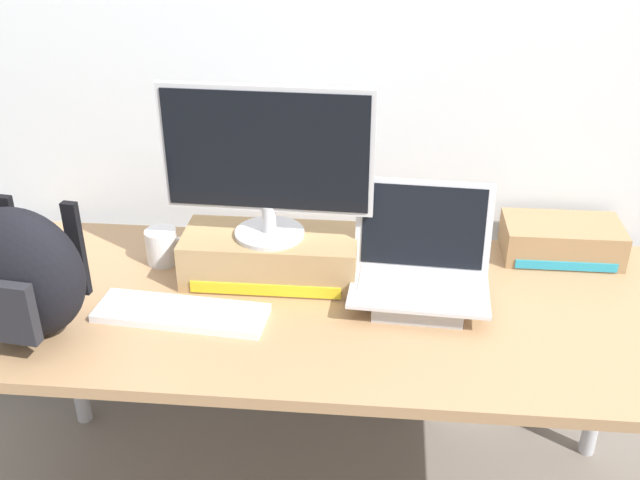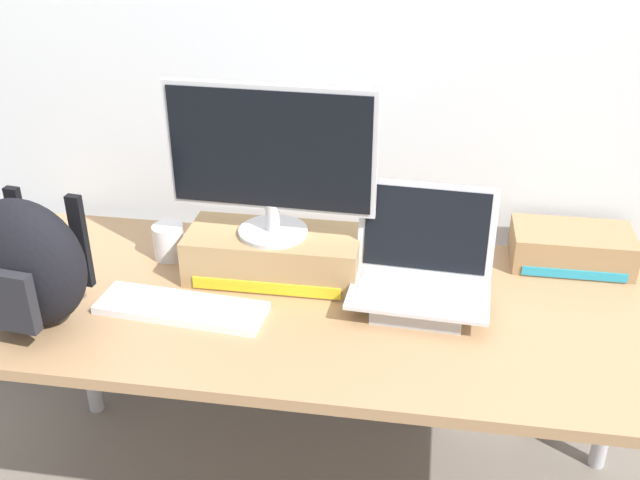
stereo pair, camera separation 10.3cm
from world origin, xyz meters
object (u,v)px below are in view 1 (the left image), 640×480
(desktop_monitor, at_px, (267,160))
(external_keyboard, at_px, (181,313))
(open_laptop, at_px, (419,280))
(toner_box_yellow, at_px, (270,256))
(coffee_mug, at_px, (163,246))
(messenger_backpack, at_px, (21,274))
(toner_box_cyan, at_px, (561,240))
(cell_phone, at_px, (38,276))

(desktop_monitor, xyz_separation_m, external_keyboard, (-0.19, -0.21, -0.33))
(open_laptop, bearing_deg, desktop_monitor, 172.16)
(toner_box_yellow, distance_m, coffee_mug, 0.31)
(toner_box_yellow, xyz_separation_m, messenger_backpack, (-0.52, -0.31, 0.10))
(toner_box_yellow, bearing_deg, toner_box_cyan, 13.60)
(desktop_monitor, relative_size, open_laptop, 1.49)
(desktop_monitor, bearing_deg, toner_box_cyan, 15.58)
(coffee_mug, bearing_deg, open_laptop, -10.56)
(open_laptop, xyz_separation_m, coffee_mug, (-0.70, 0.13, -0.01))
(external_keyboard, bearing_deg, desktop_monitor, 51.98)
(external_keyboard, relative_size, messenger_backpack, 1.33)
(toner_box_yellow, bearing_deg, external_keyboard, -132.70)
(toner_box_yellow, distance_m, cell_phone, 0.63)
(toner_box_yellow, height_order, cell_phone, toner_box_yellow)
(messenger_backpack, relative_size, toner_box_cyan, 1.02)
(open_laptop, height_order, cell_phone, open_laptop)
(toner_box_yellow, distance_m, external_keyboard, 0.29)
(cell_phone, height_order, toner_box_cyan, toner_box_cyan)
(toner_box_yellow, height_order, toner_box_cyan, toner_box_yellow)
(external_keyboard, bearing_deg, toner_box_yellow, 52.13)
(coffee_mug, bearing_deg, messenger_backpack, -121.28)
(external_keyboard, distance_m, coffee_mug, 0.29)
(external_keyboard, height_order, coffee_mug, coffee_mug)
(messenger_backpack, height_order, cell_phone, messenger_backpack)
(external_keyboard, bearing_deg, coffee_mug, 118.93)
(open_laptop, bearing_deg, cell_phone, -177.63)
(open_laptop, bearing_deg, coffee_mug, 172.70)
(toner_box_yellow, relative_size, messenger_backpack, 1.41)
(coffee_mug, relative_size, toner_box_cyan, 0.40)
(toner_box_cyan, bearing_deg, coffee_mug, -172.78)
(external_keyboard, xyz_separation_m, toner_box_cyan, (0.98, 0.40, 0.04))
(desktop_monitor, distance_m, coffee_mug, 0.42)
(toner_box_yellow, height_order, coffee_mug, toner_box_yellow)
(external_keyboard, height_order, toner_box_cyan, toner_box_cyan)
(messenger_backpack, bearing_deg, desktop_monitor, 37.05)
(desktop_monitor, relative_size, external_keyboard, 1.23)
(toner_box_yellow, bearing_deg, coffee_mug, 170.33)
(coffee_mug, relative_size, cell_phone, 0.79)
(desktop_monitor, xyz_separation_m, messenger_backpack, (-0.52, -0.30, -0.18))
(open_laptop, bearing_deg, messenger_backpack, -162.77)
(desktop_monitor, height_order, external_keyboard, desktop_monitor)
(desktop_monitor, height_order, toner_box_cyan, desktop_monitor)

